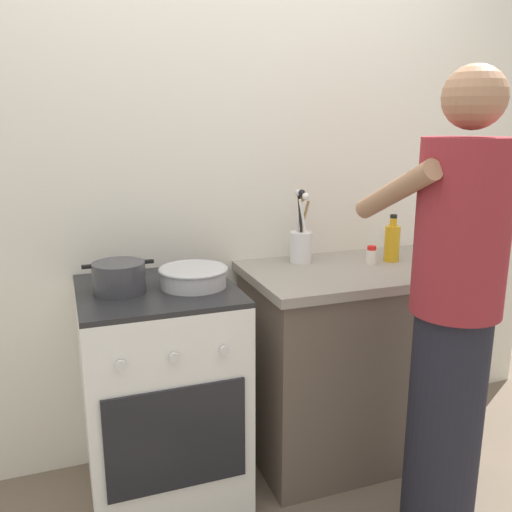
% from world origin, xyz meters
% --- Properties ---
extents(ground, '(6.00, 6.00, 0.00)m').
position_xyz_m(ground, '(0.00, 0.00, 0.00)').
color(ground, '#6B5B4C').
extents(back_wall, '(3.20, 0.10, 2.50)m').
position_xyz_m(back_wall, '(0.20, 0.50, 1.25)').
color(back_wall, silver).
rests_on(back_wall, ground).
extents(countertop, '(1.00, 0.60, 0.90)m').
position_xyz_m(countertop, '(0.55, 0.15, 0.45)').
color(countertop, brown).
rests_on(countertop, ground).
extents(stove_range, '(0.60, 0.62, 0.90)m').
position_xyz_m(stove_range, '(-0.35, 0.15, 0.45)').
color(stove_range, white).
rests_on(stove_range, ground).
extents(pot, '(0.26, 0.20, 0.12)m').
position_xyz_m(pot, '(-0.49, 0.14, 0.96)').
color(pot, '#38383D').
rests_on(pot, stove_range).
extents(mixing_bowl, '(0.27, 0.27, 0.08)m').
position_xyz_m(mixing_bowl, '(-0.21, 0.12, 0.94)').
color(mixing_bowl, '#B7B7BC').
rests_on(mixing_bowl, stove_range).
extents(utensil_crock, '(0.10, 0.10, 0.33)m').
position_xyz_m(utensil_crock, '(0.34, 0.32, 1.00)').
color(utensil_crock, silver).
rests_on(utensil_crock, countertop).
extents(spice_bottle, '(0.04, 0.04, 0.08)m').
position_xyz_m(spice_bottle, '(0.62, 0.18, 0.94)').
color(spice_bottle, silver).
rests_on(spice_bottle, countertop).
extents(oil_bottle, '(0.07, 0.07, 0.22)m').
position_xyz_m(oil_bottle, '(0.74, 0.20, 0.99)').
color(oil_bottle, gold).
rests_on(oil_bottle, countertop).
extents(person, '(0.41, 0.50, 1.70)m').
position_xyz_m(person, '(0.55, -0.47, 0.86)').
color(person, black).
rests_on(person, ground).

